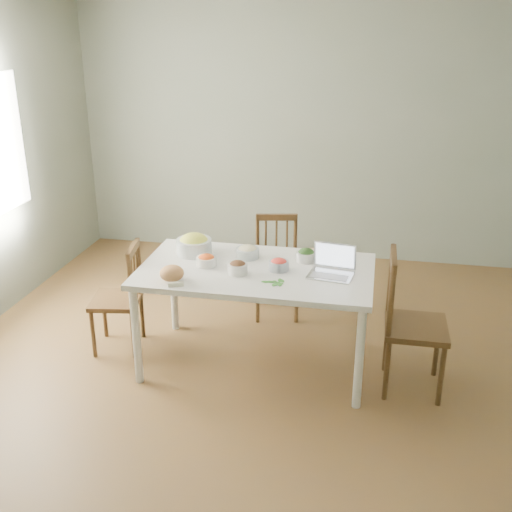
% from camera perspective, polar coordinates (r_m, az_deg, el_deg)
% --- Properties ---
extents(floor, '(5.00, 5.00, 0.00)m').
position_cam_1_polar(floor, '(4.89, 0.49, -10.22)').
color(floor, brown).
rests_on(floor, ground).
extents(wall_back, '(5.00, 0.00, 2.70)m').
position_cam_1_polar(wall_back, '(6.74, 4.65, 11.05)').
color(wall_back, gray).
rests_on(wall_back, ground).
extents(wall_front, '(5.00, 0.00, 2.70)m').
position_cam_1_polar(wall_front, '(2.15, -12.60, -13.89)').
color(wall_front, gray).
rests_on(wall_front, ground).
extents(dining_table, '(1.73, 0.97, 0.81)m').
position_cam_1_polar(dining_table, '(4.74, 0.00, -5.68)').
color(dining_table, white).
rests_on(dining_table, floor).
extents(chair_far, '(0.47, 0.45, 0.90)m').
position_cam_1_polar(chair_far, '(5.50, 1.93, -1.14)').
color(chair_far, '#422B12').
rests_on(chair_far, floor).
extents(chair_left, '(0.44, 0.45, 0.89)m').
position_cam_1_polar(chair_left, '(5.08, -12.83, -3.77)').
color(chair_left, '#422B12').
rests_on(chair_left, floor).
extents(chair_right, '(0.44, 0.46, 1.04)m').
position_cam_1_polar(chair_right, '(4.54, 14.60, -6.11)').
color(chair_right, '#422B12').
rests_on(chair_right, floor).
extents(bread_boule, '(0.18, 0.18, 0.11)m').
position_cam_1_polar(bread_boule, '(4.38, -7.79, -1.59)').
color(bread_boule, '#A07748').
rests_on(bread_boule, dining_table).
extents(butter_stick, '(0.11, 0.07, 0.03)m').
position_cam_1_polar(butter_stick, '(4.31, -7.44, -2.61)').
color(butter_stick, white).
rests_on(butter_stick, dining_table).
extents(bowl_squash, '(0.28, 0.28, 0.16)m').
position_cam_1_polar(bowl_squash, '(4.84, -5.76, 1.10)').
color(bowl_squash, '#E8EC53').
rests_on(bowl_squash, dining_table).
extents(bowl_carrot, '(0.19, 0.19, 0.08)m').
position_cam_1_polar(bowl_carrot, '(4.62, -4.62, -0.38)').
color(bowl_carrot, '#F75A0D').
rests_on(bowl_carrot, dining_table).
extents(bowl_onion, '(0.20, 0.20, 0.10)m').
position_cam_1_polar(bowl_onion, '(4.76, -0.80, 0.41)').
color(bowl_onion, '#FAEBB9').
rests_on(bowl_onion, dining_table).
extents(bowl_mushroom, '(0.19, 0.19, 0.10)m').
position_cam_1_polar(bowl_mushroom, '(4.46, -1.71, -1.06)').
color(bowl_mushroom, '#311B11').
rests_on(bowl_mushroom, dining_table).
extents(bowl_redpep, '(0.18, 0.18, 0.09)m').
position_cam_1_polar(bowl_redpep, '(4.53, 2.12, -0.78)').
color(bowl_redpep, red).
rests_on(bowl_redpep, dining_table).
extents(bowl_broccoli, '(0.20, 0.20, 0.10)m').
position_cam_1_polar(bowl_broccoli, '(4.70, 4.65, 0.10)').
color(bowl_broccoli, '#1E3C15').
rests_on(bowl_broccoli, dining_table).
extents(flatbread, '(0.21, 0.21, 0.02)m').
position_cam_1_polar(flatbread, '(4.87, 5.21, 0.32)').
color(flatbread, '#CCB682').
rests_on(flatbread, dining_table).
extents(basil_bunch, '(0.18, 0.18, 0.02)m').
position_cam_1_polar(basil_bunch, '(4.33, 1.55, -2.35)').
color(basil_bunch, '#247321').
rests_on(basil_bunch, dining_table).
extents(laptop, '(0.34, 0.29, 0.22)m').
position_cam_1_polar(laptop, '(4.42, 6.95, -0.59)').
color(laptop, silver).
rests_on(laptop, dining_table).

